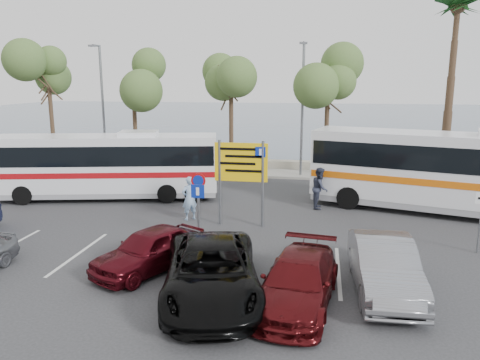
% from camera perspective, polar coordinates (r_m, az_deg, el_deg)
% --- Properties ---
extents(ground, '(120.00, 120.00, 0.00)m').
position_cam_1_polar(ground, '(17.05, -5.08, -8.57)').
color(ground, '#2E2E31').
rests_on(ground, ground).
extents(kerb_strip, '(44.00, 2.40, 0.15)m').
position_cam_1_polar(kerb_strip, '(30.28, 1.73, 0.86)').
color(kerb_strip, gray).
rests_on(kerb_strip, ground).
extents(seawall, '(48.00, 0.80, 0.60)m').
position_cam_1_polar(seawall, '(32.18, 2.24, 1.95)').
color(seawall, gray).
rests_on(seawall, ground).
extents(sea, '(140.00, 140.00, 0.00)m').
position_cam_1_polar(sea, '(75.74, 6.75, 7.58)').
color(sea, '#445D6E').
rests_on(sea, ground).
extents(tree_far_left, '(3.20, 3.20, 7.60)m').
position_cam_1_polar(tree_far_left, '(34.57, -22.37, 11.82)').
color(tree_far_left, '#382619').
rests_on(tree_far_left, kerb_strip).
extents(tree_left, '(3.20, 3.20, 7.20)m').
position_cam_1_polar(tree_left, '(31.82, -12.93, 11.86)').
color(tree_left, '#382619').
rests_on(tree_left, kerb_strip).
extents(tree_mid, '(3.20, 3.20, 8.00)m').
position_cam_1_polar(tree_mid, '(29.94, -1.11, 13.40)').
color(tree_mid, '#382619').
rests_on(tree_mid, kerb_strip).
extents(tree_right, '(3.20, 3.20, 7.40)m').
position_cam_1_polar(tree_right, '(29.39, 10.73, 12.27)').
color(tree_right, '#382619').
rests_on(tree_right, kerb_strip).
extents(palm_tree, '(4.80, 4.80, 11.20)m').
position_cam_1_polar(palm_tree, '(30.52, 25.01, 18.35)').
color(palm_tree, '#382619').
rests_on(palm_tree, kerb_strip).
extents(street_lamp_left, '(0.45, 1.15, 8.01)m').
position_cam_1_polar(street_lamp_left, '(32.24, -16.46, 9.18)').
color(street_lamp_left, slate).
rests_on(street_lamp_left, kerb_strip).
extents(street_lamp_right, '(0.45, 1.15, 8.01)m').
position_cam_1_polar(street_lamp_right, '(28.96, 7.62, 9.27)').
color(street_lamp_right, slate).
rests_on(street_lamp_right, kerb_strip).
extents(direction_sign, '(2.20, 0.12, 3.60)m').
position_cam_1_polar(direction_sign, '(19.20, 0.14, 1.39)').
color(direction_sign, slate).
rests_on(direction_sign, ground).
extents(sign_no_stop, '(0.60, 0.08, 2.35)m').
position_cam_1_polar(sign_no_stop, '(18.94, -5.07, -1.46)').
color(sign_no_stop, slate).
rests_on(sign_no_stop, ground).
extents(sign_parking, '(0.50, 0.07, 2.25)m').
position_cam_1_polar(sign_parking, '(17.38, -5.14, -3.08)').
color(sign_parking, slate).
rests_on(sign_parking, ground).
extents(lane_markings, '(12.02, 4.20, 0.01)m').
position_cam_1_polar(lane_markings, '(16.49, -9.87, -9.44)').
color(lane_markings, silver).
rests_on(lane_markings, ground).
extents(coach_bus_left, '(11.38, 4.74, 3.47)m').
position_cam_1_polar(coach_bus_left, '(24.76, -15.89, 1.45)').
color(coach_bus_left, silver).
rests_on(coach_bus_left, ground).
extents(coach_bus_right, '(12.76, 5.97, 3.90)m').
position_cam_1_polar(coach_bus_right, '(23.11, 24.53, 0.56)').
color(coach_bus_right, silver).
rests_on(coach_bus_right, ground).
extents(car_maroon, '(2.45, 4.80, 1.33)m').
position_cam_1_polar(car_maroon, '(13.05, 7.08, -12.19)').
color(car_maroon, '#4D0C0F').
rests_on(car_maroon, ground).
extents(car_red, '(3.37, 4.36, 1.39)m').
position_cam_1_polar(car_red, '(15.41, -10.91, -8.31)').
color(car_red, '#4B0A12').
rests_on(car_red, ground).
extents(suv_black, '(3.84, 6.06, 1.56)m').
position_cam_1_polar(suv_black, '(13.31, -3.48, -11.08)').
color(suv_black, black).
rests_on(suv_black, ground).
extents(car_silver_b, '(1.86, 4.78, 1.55)m').
position_cam_1_polar(car_silver_b, '(14.29, 17.16, -9.98)').
color(car_silver_b, gray).
rests_on(car_silver_b, ground).
extents(pedestrian_near, '(0.83, 0.81, 1.93)m').
position_cam_1_polar(pedestrian_near, '(20.44, -6.19, -2.22)').
color(pedestrian_near, '#8DABCE').
rests_on(pedestrian_near, ground).
extents(pedestrian_far, '(0.78, 0.98, 1.96)m').
position_cam_1_polar(pedestrian_far, '(22.46, 9.72, -0.97)').
color(pedestrian_far, '#2D3143').
rests_on(pedestrian_far, ground).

